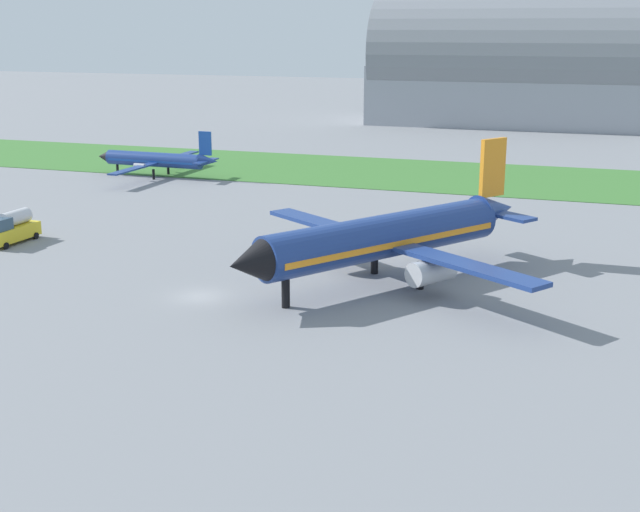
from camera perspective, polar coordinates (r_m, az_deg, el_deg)
ground_plane at (r=71.26m, az=-8.06°, el=-2.71°), size 600.00×600.00×0.00m
grass_taxiway_strip at (r=130.78m, az=4.64°, el=5.59°), size 360.00×28.00×0.08m
airplane_taxiing_turboprop at (r=128.88m, az=-10.92°, el=6.38°), size 20.24×23.66×7.09m
airplane_midfield_jet at (r=73.34m, az=4.61°, el=1.31°), size 28.56×28.66×11.62m
fuel_truck_near_gate at (r=93.11m, az=-20.09°, el=1.76°), size 2.90×6.61×3.29m
hangar_distant at (r=200.01m, az=12.51°, el=12.29°), size 60.21×27.30×29.32m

